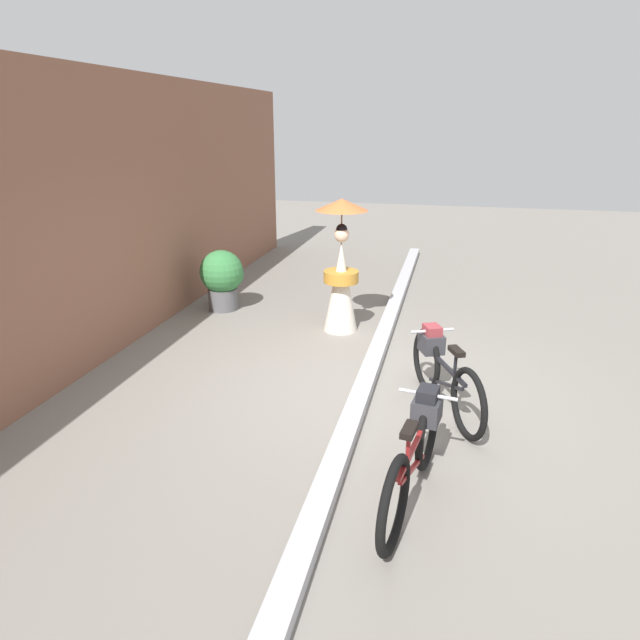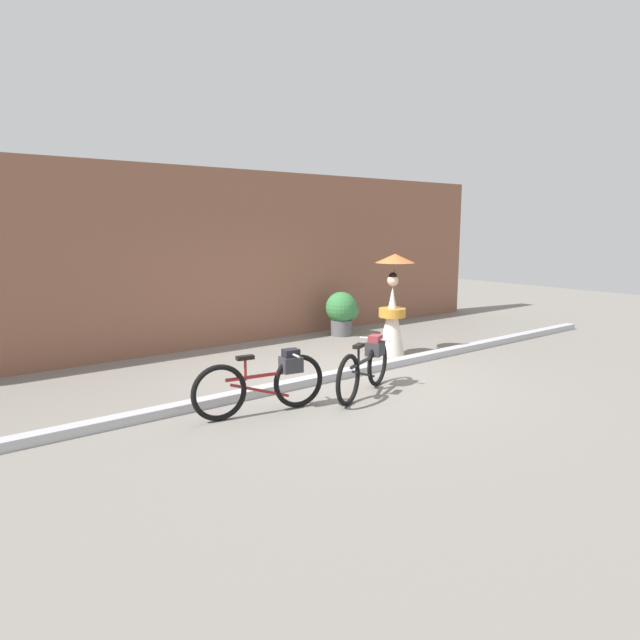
# 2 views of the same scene
# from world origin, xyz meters

# --- Properties ---
(ground_plane) EXTENTS (30.00, 30.00, 0.00)m
(ground_plane) POSITION_xyz_m (0.00, 0.00, 0.00)
(ground_plane) COLOR gray
(building_wall) EXTENTS (14.00, 0.40, 3.44)m
(building_wall) POSITION_xyz_m (0.00, 3.48, 1.72)
(building_wall) COLOR brown
(building_wall) RESTS_ON ground_plane
(sidewalk_curb) EXTENTS (14.00, 0.20, 0.12)m
(sidewalk_curb) POSITION_xyz_m (0.00, 0.00, 0.06)
(sidewalk_curb) COLOR #B2B2B7
(sidewalk_curb) RESTS_ON ground_plane
(bicycle_near_officer) EXTENTS (1.77, 0.48, 0.79)m
(bicycle_near_officer) POSITION_xyz_m (-1.77, -0.68, 0.41)
(bicycle_near_officer) COLOR black
(bicycle_near_officer) RESTS_ON ground_plane
(bicycle_far_side) EXTENTS (1.61, 0.80, 0.78)m
(bicycle_far_side) POSITION_xyz_m (-0.20, -0.84, 0.41)
(bicycle_far_side) COLOR black
(bicycle_far_side) RESTS_ON ground_plane
(person_with_parasol) EXTENTS (0.72, 0.72, 1.86)m
(person_with_parasol) POSITION_xyz_m (1.81, 0.65, 0.89)
(person_with_parasol) COLOR silver
(person_with_parasol) RESTS_ON ground_plane
(potted_plant_by_door) EXTENTS (0.70, 0.68, 0.95)m
(potted_plant_by_door) POSITION_xyz_m (2.30, 2.64, 0.53)
(potted_plant_by_door) COLOR #59595B
(potted_plant_by_door) RESTS_ON ground_plane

